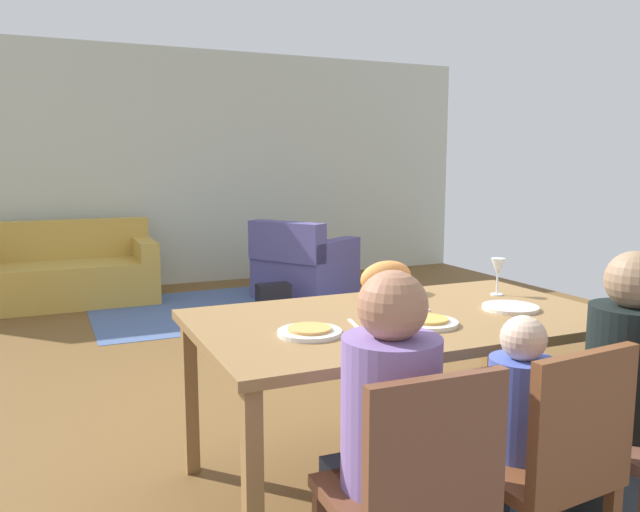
# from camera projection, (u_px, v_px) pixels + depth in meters

# --- Properties ---
(ground_plane) EXTENTS (7.09, 6.53, 0.02)m
(ground_plane) POSITION_uv_depth(u_px,v_px,m) (297.00, 361.00, 4.59)
(ground_plane) COLOR brown
(back_wall) EXTENTS (7.09, 0.10, 2.70)m
(back_wall) POSITION_uv_depth(u_px,v_px,m) (191.00, 168.00, 7.38)
(back_wall) COLOR beige
(back_wall) RESTS_ON ground_plane
(dining_table) EXTENTS (1.80, 1.04, 0.76)m
(dining_table) POSITION_uv_depth(u_px,v_px,m) (404.00, 330.00, 2.76)
(dining_table) COLOR olive
(dining_table) RESTS_ON ground_plane
(plate_near_man) EXTENTS (0.25, 0.25, 0.02)m
(plate_near_man) POSITION_uv_depth(u_px,v_px,m) (310.00, 332.00, 2.44)
(plate_near_man) COLOR white
(plate_near_man) RESTS_ON dining_table
(pizza_near_man) EXTENTS (0.17, 0.17, 0.01)m
(pizza_near_man) POSITION_uv_depth(u_px,v_px,m) (310.00, 329.00, 2.44)
(pizza_near_man) COLOR #DC9A4C
(pizza_near_man) RESTS_ON plate_near_man
(plate_near_child) EXTENTS (0.25, 0.25, 0.02)m
(plate_near_child) POSITION_uv_depth(u_px,v_px,m) (427.00, 323.00, 2.58)
(plate_near_child) COLOR white
(plate_near_child) RESTS_ON dining_table
(pizza_near_child) EXTENTS (0.17, 0.17, 0.01)m
(pizza_near_child) POSITION_uv_depth(u_px,v_px,m) (427.00, 319.00, 2.58)
(pizza_near_child) COLOR gold
(pizza_near_child) RESTS_ON plate_near_child
(plate_near_woman) EXTENTS (0.25, 0.25, 0.02)m
(plate_near_woman) POSITION_uv_depth(u_px,v_px,m) (510.00, 308.00, 2.85)
(plate_near_woman) COLOR silver
(plate_near_woman) RESTS_ON dining_table
(wine_glass) EXTENTS (0.07, 0.07, 0.19)m
(wine_glass) POSITION_uv_depth(u_px,v_px,m) (498.00, 269.00, 3.15)
(wine_glass) COLOR silver
(wine_glass) RESTS_ON dining_table
(fork) EXTENTS (0.05, 0.15, 0.01)m
(fork) POSITION_uv_depth(u_px,v_px,m) (354.00, 324.00, 2.59)
(fork) COLOR silver
(fork) RESTS_ON dining_table
(knife) EXTENTS (0.06, 0.17, 0.01)m
(knife) POSITION_uv_depth(u_px,v_px,m) (423.00, 307.00, 2.90)
(knife) COLOR silver
(knife) RESTS_ON dining_table
(dining_chair_man) EXTENTS (0.43, 0.43, 0.87)m
(dining_chair_man) POSITION_uv_depth(u_px,v_px,m) (414.00, 493.00, 1.79)
(dining_chair_man) COLOR brown
(dining_chair_man) RESTS_ON ground_plane
(person_man) EXTENTS (0.30, 0.40, 1.11)m
(person_man) POSITION_uv_depth(u_px,v_px,m) (384.00, 459.00, 1.95)
(person_man) COLOR #2B3449
(person_man) RESTS_ON ground_plane
(dining_chair_child) EXTENTS (0.46, 0.46, 0.87)m
(dining_chair_child) POSITION_uv_depth(u_px,v_px,m) (551.00, 459.00, 1.99)
(dining_chair_child) COLOR brown
(dining_chair_child) RESTS_ON ground_plane
(person_child) EXTENTS (0.22, 0.30, 0.92)m
(person_child) POSITION_uv_depth(u_px,v_px,m) (511.00, 455.00, 2.15)
(person_child) COLOR #2A3D4F
(person_child) RESTS_ON ground_plane
(person_woman) EXTENTS (0.30, 0.40, 1.11)m
(person_woman) POSITION_uv_depth(u_px,v_px,m) (617.00, 409.00, 2.34)
(person_woman) COLOR #34404C
(person_woman) RESTS_ON ground_plane
(cat) EXTENTS (0.35, 0.24, 0.17)m
(cat) POSITION_uv_depth(u_px,v_px,m) (386.00, 278.00, 3.17)
(cat) COLOR #DB843F
(cat) RESTS_ON dining_table
(area_rug) EXTENTS (2.60, 1.80, 0.01)m
(area_rug) POSITION_uv_depth(u_px,v_px,m) (229.00, 307.00, 6.25)
(area_rug) COLOR #475C8B
(area_rug) RESTS_ON ground_plane
(couch) EXTENTS (1.77, 0.86, 0.82)m
(couch) POSITION_uv_depth(u_px,v_px,m) (63.00, 274.00, 6.40)
(couch) COLOR gold
(couch) RESTS_ON ground_plane
(armchair) EXTENTS (1.18, 1.18, 0.82)m
(armchair) POSITION_uv_depth(u_px,v_px,m) (303.00, 267.00, 6.71)
(armchair) COLOR #524C87
(armchair) RESTS_ON ground_plane
(handbag) EXTENTS (0.32, 0.16, 0.26)m
(handbag) POSITION_uv_depth(u_px,v_px,m) (273.00, 297.00, 6.11)
(handbag) COLOR black
(handbag) RESTS_ON ground_plane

